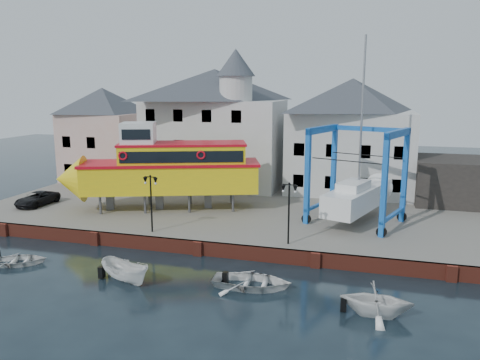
# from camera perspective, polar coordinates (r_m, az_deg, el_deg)

# --- Properties ---
(ground) EXTENTS (140.00, 140.00, 0.00)m
(ground) POSITION_cam_1_polar(r_m,az_deg,el_deg) (32.54, -5.12, -9.14)
(ground) COLOR #17232C
(ground) RESTS_ON ground
(hardstanding) EXTENTS (44.00, 22.00, 1.00)m
(hardstanding) POSITION_cam_1_polar(r_m,az_deg,el_deg) (42.37, 0.17, -3.57)
(hardstanding) COLOR slate
(hardstanding) RESTS_ON ground
(quay_wall) EXTENTS (44.00, 0.47, 1.00)m
(quay_wall) POSITION_cam_1_polar(r_m,az_deg,el_deg) (32.47, -5.07, -8.26)
(quay_wall) COLOR maroon
(quay_wall) RESTS_ON ground
(building_pink) EXTENTS (8.00, 7.00, 10.30)m
(building_pink) POSITION_cam_1_polar(r_m,az_deg,el_deg) (55.03, -16.20, 5.37)
(building_pink) COLOR tan
(building_pink) RESTS_ON hardstanding
(building_white_main) EXTENTS (14.00, 8.30, 14.00)m
(building_white_main) POSITION_cam_1_polar(r_m,az_deg,el_deg) (49.65, -2.96, 6.60)
(building_white_main) COLOR beige
(building_white_main) RESTS_ON hardstanding
(building_white_right) EXTENTS (12.00, 8.00, 11.20)m
(building_white_right) POSITION_cam_1_polar(r_m,az_deg,el_deg) (47.74, 13.33, 5.24)
(building_white_right) COLOR beige
(building_white_right) RESTS_ON hardstanding
(shed_dark) EXTENTS (8.00, 7.00, 4.00)m
(shed_dark) POSITION_cam_1_polar(r_m,az_deg,el_deg) (46.90, 25.30, -0.09)
(shed_dark) COLOR black
(shed_dark) RESTS_ON hardstanding
(lamp_post_left) EXTENTS (1.12, 0.32, 4.20)m
(lamp_post_left) POSITION_cam_1_polar(r_m,az_deg,el_deg) (34.01, -10.83, -1.09)
(lamp_post_left) COLOR black
(lamp_post_left) RESTS_ON hardstanding
(lamp_post_right) EXTENTS (1.12, 0.32, 4.20)m
(lamp_post_right) POSITION_cam_1_polar(r_m,az_deg,el_deg) (30.92, 6.00, -2.17)
(lamp_post_right) COLOR black
(lamp_post_right) RESTS_ON hardstanding
(tour_boat) EXTENTS (17.46, 9.61, 7.45)m
(tour_boat) POSITION_cam_1_polar(r_m,az_deg,el_deg) (40.44, -9.85, 1.37)
(tour_boat) COLOR #59595E
(tour_boat) RESTS_ON hardstanding
(travel_lift) EXTENTS (7.90, 9.60, 14.11)m
(travel_lift) POSITION_cam_1_polar(r_m,az_deg,el_deg) (37.79, 14.38, -1.29)
(travel_lift) COLOR #0E3F9D
(travel_lift) RESTS_ON hardstanding
(van) EXTENTS (2.14, 4.35, 1.19)m
(van) POSITION_cam_1_polar(r_m,az_deg,el_deg) (45.38, -23.50, -2.10)
(van) COLOR black
(van) RESTS_ON hardstanding
(motorboat_a) EXTENTS (4.03, 2.69, 1.46)m
(motorboat_a) POSITION_cam_1_polar(r_m,az_deg,el_deg) (29.15, -13.75, -11.91)
(motorboat_a) COLOR white
(motorboat_a) RESTS_ON ground
(motorboat_b) EXTENTS (4.75, 3.53, 0.94)m
(motorboat_b) POSITION_cam_1_polar(r_m,az_deg,el_deg) (27.59, 1.45, -12.94)
(motorboat_b) COLOR white
(motorboat_b) RESTS_ON ground
(motorboat_c) EXTENTS (3.59, 3.10, 1.88)m
(motorboat_c) POSITION_cam_1_polar(r_m,az_deg,el_deg) (25.47, 16.20, -15.57)
(motorboat_c) COLOR white
(motorboat_c) RESTS_ON ground
(motorboat_d) EXTENTS (4.35, 3.81, 0.75)m
(motorboat_d) POSITION_cam_1_polar(r_m,az_deg,el_deg) (34.13, -25.47, -9.25)
(motorboat_d) COLOR white
(motorboat_d) RESTS_ON ground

